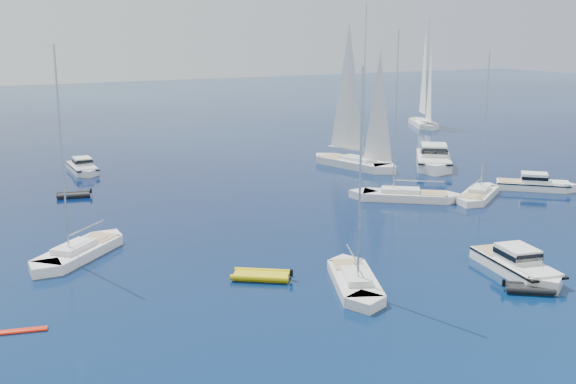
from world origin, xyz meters
TOP-DOWN VIEW (x-y plane):
  - ground at (0.00, 0.00)m, footprint 400.00×400.00m
  - motor_cruiser_near at (5.32, 5.81)m, footprint 4.75×9.51m
  - motor_cruiser_far_r at (26.85, 23.69)m, footprint 8.16×7.97m
  - motor_cruiser_distant at (25.99, 38.96)m, footprint 11.35×12.91m
  - motor_cruiser_horizon at (-12.72, 56.32)m, footprint 2.83×8.49m
  - sailboat_fore at (-6.00, 9.18)m, footprint 6.54×10.36m
  - sailboat_mid_r at (11.99, 26.78)m, footprint 11.00×9.71m
  - sailboat_mid_l at (-20.48, 24.26)m, footprint 10.02×9.51m
  - sailboat_centre at (18.93, 23.81)m, footprint 9.97×7.85m
  - sailboat_sails_r at (17.23, 43.45)m, footprint 6.73×14.18m
  - sailboat_sails_far at (49.08, 68.75)m, footprint 8.84×13.06m
  - tender_yellow at (-10.71, 13.49)m, footprint 4.64×4.25m
  - tender_grey_near at (3.29, 2.94)m, footprint 3.64×3.41m
  - tender_grey_far at (-16.56, 43.91)m, footprint 3.75×2.60m
  - kayak_orange at (-26.45, 12.37)m, footprint 3.10×1.30m

SIDE VIEW (x-z plane):
  - ground at x=0.00m, z-range 0.00..0.00m
  - motor_cruiser_near at x=5.32m, z-range -1.20..1.20m
  - motor_cruiser_far_r at x=26.85m, z-range -1.15..1.15m
  - motor_cruiser_distant at x=25.99m, z-range -1.74..1.74m
  - motor_cruiser_horizon at x=-12.72m, z-range -1.10..1.10m
  - sailboat_fore at x=-6.00m, z-range -7.47..7.47m
  - sailboat_mid_r at x=11.99m, z-range -8.59..8.59m
  - sailboat_mid_l at x=-20.48m, z-range -8.07..8.07m
  - sailboat_centre at x=18.93m, z-range -7.50..7.50m
  - sailboat_sails_r at x=17.23m, z-range -10.09..10.09m
  - sailboat_sails_far at x=49.08m, z-range -9.51..9.51m
  - tender_yellow at x=-10.71m, z-range -0.47..0.47m
  - tender_grey_near at x=3.29m, z-range -0.47..0.47m
  - tender_grey_far at x=-16.56m, z-range -0.47..0.47m
  - kayak_orange at x=-26.45m, z-range -0.15..0.15m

